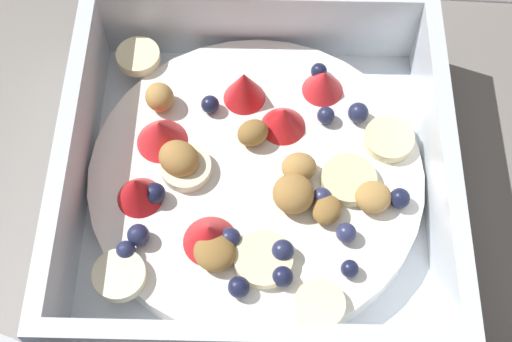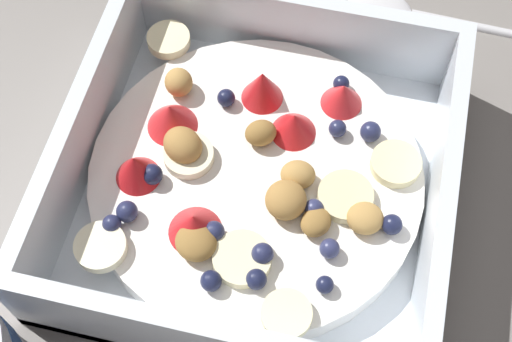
% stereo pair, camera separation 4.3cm
% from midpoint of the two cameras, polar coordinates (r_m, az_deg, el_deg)
% --- Properties ---
extents(ground_plane, '(2.40, 2.40, 0.00)m').
position_cam_midpoint_polar(ground_plane, '(0.45, -0.75, -4.23)').
color(ground_plane, gray).
extents(fruit_bowl, '(0.23, 0.23, 0.06)m').
position_cam_midpoint_polar(fruit_bowl, '(0.44, -2.93, -0.82)').
color(fruit_bowl, white).
rests_on(fruit_bowl, ground).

